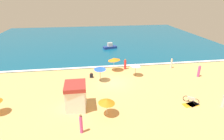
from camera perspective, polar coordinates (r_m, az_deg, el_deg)
The scene contains 18 objects.
ground_plane at distance 26.55m, azimuth 0.45°, elevation -3.88°, with size 60.00×60.00×0.00m, color #E5B26B.
ocean_water at distance 52.99m, azimuth -4.30°, elevation 9.41°, with size 60.00×44.00×0.10m, color #0F567A.
wave_breaker_foam at distance 32.23m, azimuth -1.28°, elevation 1.14°, with size 57.00×0.70×0.01m, color white.
lifeguard_cabana at distance 20.63m, azimuth -10.96°, elevation -7.77°, with size 2.23×2.65×2.92m.
beach_umbrella_0 at distance 19.05m, azimuth -1.61°, elevation -9.49°, with size 2.30×2.29×1.92m.
beach_umbrella_1 at distance 29.95m, azimuth 0.60°, elevation 3.32°, with size 2.43×2.41×2.30m.
beach_umbrella_2 at distance 28.31m, azimuth 7.21°, elevation 1.49°, with size 2.23×2.22×1.98m.
beach_umbrella_3 at distance 26.24m, azimuth -3.68°, elevation 0.54°, with size 1.79×1.82×2.26m.
parked_bicycle at distance 23.58m, azimuth 22.93°, elevation -8.32°, with size 1.33×1.33×0.76m.
beachgoer_0 at distance 24.15m, azimuth 30.93°, elevation -8.04°, with size 0.43×0.43×1.67m.
beachgoer_1 at distance 17.51m, azimuth -9.39°, elevation -15.91°, with size 0.34×0.34×1.92m.
beachgoer_2 at distance 30.99m, azimuth 24.96°, elevation -0.33°, with size 0.50×0.50×1.90m.
beachgoer_3 at distance 33.07m, azimuth 17.64°, elevation 1.94°, with size 0.38×0.38×1.69m.
beachgoer_4 at distance 31.11m, azimuth 4.02°, elevation 1.73°, with size 0.40×0.40×1.78m.
beachgoer_5 at distance 28.20m, azimuth -6.30°, elevation -1.66°, with size 0.52×0.52×0.80m.
beach_towel_0 at distance 23.56m, azimuth 23.37°, elevation -9.48°, with size 1.55×1.34×0.01m.
beach_towel_1 at distance 23.31m, azimuth 22.82°, elevation -9.73°, with size 1.85×1.06×0.01m.
small_boat_0 at distance 43.02m, azimuth -0.62°, elevation 7.13°, with size 3.24×1.92×1.33m.
Camera 1 is at (-3.72, -23.58, 11.62)m, focal length 30.02 mm.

